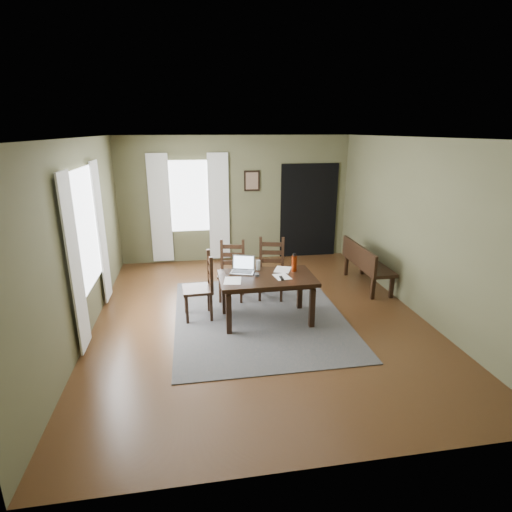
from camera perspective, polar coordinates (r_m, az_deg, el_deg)
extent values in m
cube|color=#492C16|center=(6.36, 0.45, -8.61)|extent=(5.00, 6.00, 0.01)
cube|color=brown|center=(8.80, -2.90, 8.07)|extent=(5.00, 0.02, 2.70)
cube|color=brown|center=(3.15, 9.98, -10.16)|extent=(5.00, 0.02, 2.70)
cube|color=brown|center=(6.00, -23.77, 2.06)|extent=(0.02, 6.00, 2.70)
cube|color=brown|center=(6.77, 21.87, 3.92)|extent=(0.02, 6.00, 2.70)
cube|color=white|center=(5.71, 0.51, 16.55)|extent=(5.00, 6.00, 0.02)
cube|color=#444444|center=(6.36, 0.45, -8.52)|extent=(2.60, 3.20, 0.01)
cube|color=black|center=(5.95, 1.57, -3.20)|extent=(1.42, 0.86, 0.06)
cube|color=black|center=(5.97, 1.56, -3.66)|extent=(1.27, 0.71, 0.05)
cube|color=black|center=(5.72, -3.90, -8.25)|extent=(0.08, 0.08, 0.60)
cube|color=black|center=(6.32, -4.54, -5.67)|extent=(0.08, 0.08, 0.60)
cube|color=black|center=(5.95, 8.00, -7.32)|extent=(0.08, 0.08, 0.60)
cube|color=black|center=(6.53, 6.27, -4.94)|extent=(0.08, 0.08, 0.60)
cube|color=black|center=(6.19, -8.35, -4.74)|extent=(0.47, 0.47, 0.04)
cube|color=black|center=(6.44, -10.01, -6.23)|extent=(0.05, 0.05, 0.44)
cube|color=black|center=(6.46, -6.78, -5.99)|extent=(0.05, 0.05, 0.44)
cube|color=black|center=(6.11, -9.82, -7.58)|extent=(0.05, 0.05, 0.44)
cube|color=black|center=(6.13, -6.41, -7.32)|extent=(0.05, 0.05, 0.44)
cube|color=black|center=(6.28, -6.77, -1.51)|extent=(0.05, 0.05, 0.56)
cube|color=black|center=(5.92, -6.37, -2.70)|extent=(0.05, 0.05, 0.56)
cube|color=black|center=(6.16, -6.53, -3.40)|extent=(0.05, 0.33, 0.07)
cube|color=black|center=(6.10, -6.57, -2.09)|extent=(0.05, 0.33, 0.07)
cube|color=black|center=(6.05, -6.62, -0.76)|extent=(0.05, 0.33, 0.07)
cube|color=black|center=(6.81, -3.51, -2.58)|extent=(0.52, 0.52, 0.04)
cube|color=black|center=(6.75, -5.13, -4.93)|extent=(0.05, 0.05, 0.43)
cube|color=black|center=(7.08, -4.75, -3.84)|extent=(0.05, 0.05, 0.43)
cube|color=black|center=(6.71, -2.13, -5.01)|extent=(0.05, 0.05, 0.43)
cube|color=black|center=(7.04, -1.88, -3.90)|extent=(0.05, 0.05, 0.43)
cube|color=black|center=(6.92, -4.92, 0.20)|extent=(0.06, 0.06, 0.54)
cube|color=black|center=(6.89, -1.83, 0.15)|extent=(0.06, 0.06, 0.54)
cube|color=black|center=(6.95, -3.35, -0.97)|extent=(0.32, 0.09, 0.07)
cube|color=black|center=(6.90, -3.38, 0.18)|extent=(0.32, 0.09, 0.07)
cube|color=black|center=(6.86, -3.40, 1.34)|extent=(0.32, 0.09, 0.07)
cube|color=black|center=(6.85, 2.17, -2.31)|extent=(0.54, 0.54, 0.04)
cube|color=black|center=(6.78, 0.55, -4.71)|extent=(0.05, 0.05, 0.44)
cube|color=black|center=(7.11, 0.74, -3.60)|extent=(0.05, 0.05, 0.44)
cube|color=black|center=(6.77, 3.63, -4.79)|extent=(0.05, 0.05, 0.44)
cube|color=black|center=(7.10, 3.67, -3.67)|extent=(0.05, 0.05, 0.44)
cube|color=black|center=(6.96, 0.68, 0.53)|extent=(0.06, 0.06, 0.56)
cube|color=black|center=(6.95, 3.85, 0.46)|extent=(0.06, 0.06, 0.56)
cube|color=black|center=(7.00, 2.25, -0.68)|extent=(0.33, 0.10, 0.07)
cube|color=black|center=(6.95, 2.26, 0.50)|extent=(0.33, 0.10, 0.07)
cube|color=black|center=(6.91, 2.27, 1.68)|extent=(0.33, 0.10, 0.07)
cube|color=black|center=(7.68, 15.75, -1.11)|extent=(0.46, 1.42, 0.06)
cube|color=black|center=(7.33, 18.79, -4.22)|extent=(0.06, 0.06, 0.40)
cube|color=black|center=(7.18, 16.35, -4.45)|extent=(0.06, 0.06, 0.40)
cube|color=black|center=(8.35, 14.97, -1.21)|extent=(0.06, 0.06, 0.40)
cube|color=black|center=(8.21, 12.77, -1.35)|extent=(0.06, 0.06, 0.40)
cube|color=black|center=(7.54, 14.47, 0.26)|extent=(0.05, 1.42, 0.34)
cube|color=#B7B7BC|center=(6.10, -1.97, -2.33)|extent=(0.41, 0.34, 0.02)
cube|color=#B7B7BC|center=(6.18, -1.78, -0.89)|extent=(0.36, 0.16, 0.23)
cube|color=silver|center=(6.17, -1.80, -0.92)|extent=(0.31, 0.14, 0.19)
cube|color=#3F3F42|center=(6.08, -1.99, -2.27)|extent=(0.33, 0.23, 0.00)
cube|color=#3F3F42|center=(5.96, 0.11, -2.70)|extent=(0.06, 0.10, 0.03)
cube|color=black|center=(5.87, 3.67, -3.17)|extent=(0.04, 0.16, 0.02)
cylinder|color=silver|center=(6.19, 0.29, -1.31)|extent=(0.07, 0.07, 0.16)
cylinder|color=#962B0B|center=(6.15, 5.47, -1.08)|extent=(0.10, 0.10, 0.25)
cylinder|color=black|center=(6.11, 5.51, 0.19)|extent=(0.06, 0.06, 0.04)
cube|color=white|center=(5.79, -3.36, -3.53)|extent=(0.29, 0.35, 0.00)
cube|color=white|center=(5.94, 3.73, -2.97)|extent=(0.26, 0.31, 0.00)
cube|color=white|center=(6.24, 3.83, -1.94)|extent=(0.34, 0.37, 0.00)
cube|color=white|center=(6.16, -23.18, 3.47)|extent=(0.01, 1.30, 1.70)
cube|color=white|center=(8.70, -9.51, 8.41)|extent=(1.00, 0.01, 1.50)
cube|color=silver|center=(5.45, -24.46, -1.15)|extent=(0.03, 0.48, 2.30)
cube|color=silver|center=(6.99, -21.21, 3.12)|extent=(0.03, 0.48, 2.30)
cube|color=silver|center=(8.73, -13.52, 6.54)|extent=(0.44, 0.03, 2.30)
cube|color=silver|center=(8.73, -5.33, 6.94)|extent=(0.44, 0.03, 2.30)
cube|color=black|center=(8.76, -0.60, 10.69)|extent=(0.34, 0.03, 0.44)
cube|color=brown|center=(8.74, -0.58, 10.68)|extent=(0.27, 0.01, 0.36)
cube|color=black|center=(9.15, 7.53, 6.41)|extent=(1.30, 0.03, 2.10)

